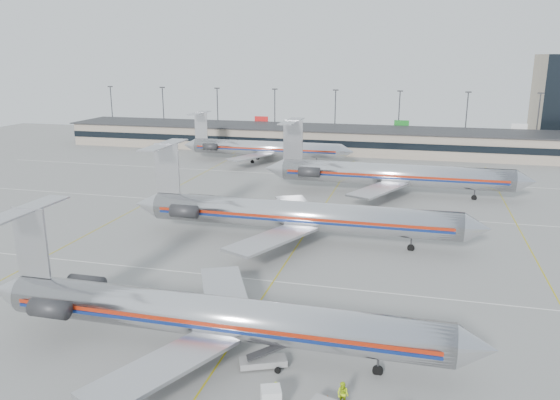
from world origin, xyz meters
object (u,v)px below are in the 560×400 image
(uld_container, at_px, (271,399))
(belt_loader, at_px, (264,360))
(jet_foreground, at_px, (208,315))
(jet_second_row, at_px, (294,215))

(uld_container, height_order, belt_loader, belt_loader)
(jet_foreground, relative_size, belt_loader, 9.67)
(belt_loader, bearing_deg, jet_second_row, 74.99)
(jet_second_row, bearing_deg, uld_container, -79.44)
(jet_foreground, relative_size, uld_container, 21.56)
(jet_second_row, xyz_separation_m, uld_container, (6.80, -36.50, -2.83))
(jet_second_row, bearing_deg, jet_foreground, -90.97)
(jet_second_row, relative_size, belt_loader, 10.59)
(uld_container, bearing_deg, jet_second_row, 78.95)
(belt_loader, bearing_deg, uld_container, -92.60)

